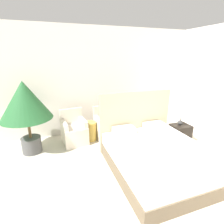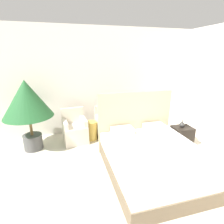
% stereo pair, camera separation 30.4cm
% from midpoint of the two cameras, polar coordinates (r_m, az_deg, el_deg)
% --- Properties ---
extents(wall_back, '(10.00, 0.06, 2.90)m').
position_cam_midpoint_polar(wall_back, '(5.05, -0.12, 9.95)').
color(wall_back, silver).
rests_on(wall_back, ground_plane).
extents(bed, '(1.75, 2.04, 1.38)m').
position_cam_midpoint_polar(bed, '(3.59, 15.56, -13.99)').
color(bed, brown).
rests_on(bed, ground_plane).
extents(armchair_near_window_left, '(0.64, 0.67, 0.85)m').
position_cam_midpoint_polar(armchair_near_window_left, '(4.61, -10.14, -6.21)').
color(armchair_near_window_left, beige).
rests_on(armchair_near_window_left, ground_plane).
extents(armchair_near_window_right, '(0.60, 0.63, 0.85)m').
position_cam_midpoint_polar(armchair_near_window_right, '(4.75, 0.38, -5.19)').
color(armchair_near_window_right, beige).
rests_on(armchair_near_window_right, ground_plane).
extents(potted_palm, '(1.09, 1.09, 1.66)m').
position_cam_midpoint_polar(potted_palm, '(4.25, -24.20, 3.07)').
color(potted_palm, '#4C4C4C').
rests_on(potted_palm, ground_plane).
extents(nightstand, '(0.46, 0.38, 0.49)m').
position_cam_midpoint_polar(nightstand, '(4.76, 23.51, -7.28)').
color(nightstand, black).
rests_on(nightstand, ground_plane).
extents(table_lamp, '(0.25, 0.25, 0.43)m').
position_cam_midpoint_polar(table_lamp, '(4.57, 24.00, -1.17)').
color(table_lamp, '#333333').
rests_on(table_lamp, nightstand).
extents(side_table, '(0.29, 0.29, 0.50)m').
position_cam_midpoint_polar(side_table, '(4.68, -4.78, -6.09)').
color(side_table, gold).
rests_on(side_table, ground_plane).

